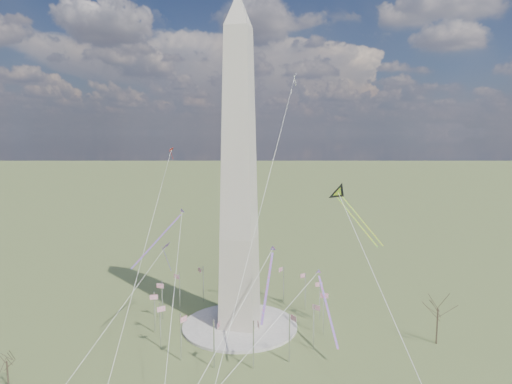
# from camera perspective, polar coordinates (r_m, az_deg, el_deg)

# --- Properties ---
(ground) EXTENTS (2000.00, 2000.00, 0.00)m
(ground) POSITION_cam_1_polar(r_m,az_deg,el_deg) (149.22, -2.04, -16.49)
(ground) COLOR #5A6331
(ground) RESTS_ON ground
(plaza) EXTENTS (36.00, 36.00, 0.80)m
(plaza) POSITION_cam_1_polar(r_m,az_deg,el_deg) (149.05, -2.04, -16.34)
(plaza) COLOR #BEB5AE
(plaza) RESTS_ON ground
(washington_monument) EXTENTS (15.56, 15.56, 100.00)m
(washington_monument) POSITION_cam_1_polar(r_m,az_deg,el_deg) (137.02, -2.13, 2.18)
(washington_monument) COLOR #B4A496
(washington_monument) RESTS_ON plaza
(flagpole_ring) EXTENTS (54.40, 54.40, 13.00)m
(flagpole_ring) POSITION_cam_1_polar(r_m,az_deg,el_deg) (146.42, -2.05, -13.88)
(flagpole_ring) COLOR silver
(flagpole_ring) RESTS_ON ground
(tree_near) EXTENTS (9.03, 9.03, 15.80)m
(tree_near) POSITION_cam_1_polar(r_m,az_deg,el_deg) (143.90, 21.81, -13.11)
(tree_near) COLOR #473A2B
(tree_near) RESTS_ON ground
(tree_far) EXTENTS (5.57, 5.57, 9.74)m
(tree_far) POSITION_cam_1_polar(r_m,az_deg,el_deg) (129.85, -28.73, -17.86)
(tree_far) COLOR #473A2B
(tree_far) RESTS_ON ground
(kite_delta_black) EXTENTS (17.37, 17.62, 16.60)m
(kite_delta_black) POSITION_cam_1_polar(r_m,az_deg,el_deg) (142.91, 10.52, -0.46)
(kite_delta_black) COLOR black
(kite_delta_black) RESTS_ON ground
(kite_diamond_purple) EXTENTS (2.14, 3.25, 9.78)m
(kite_diamond_purple) POSITION_cam_1_polar(r_m,az_deg,el_deg) (147.77, -11.14, -7.01)
(kite_diamond_purple) COLOR #451A78
(kite_diamond_purple) RESTS_ON ground
(kite_streamer_left) EXTENTS (2.48, 21.33, 14.63)m
(kite_streamer_left) POSITION_cam_1_polar(r_m,az_deg,el_deg) (124.05, 1.67, -10.16)
(kite_streamer_left) COLOR red
(kite_streamer_left) RESTS_ON ground
(kite_streamer_mid) EXTENTS (9.00, 19.64, 14.23)m
(kite_streamer_mid) POSITION_cam_1_polar(r_m,az_deg,el_deg) (137.11, -11.27, -4.77)
(kite_streamer_mid) COLOR red
(kite_streamer_mid) RESTS_ON ground
(kite_streamer_right) EXTENTS (8.53, 21.39, 15.24)m
(kite_streamer_right) POSITION_cam_1_polar(r_m,az_deg,el_deg) (136.71, 8.58, -12.83)
(kite_streamer_right) COLOR red
(kite_streamer_right) RESTS_ON ground
(kite_small_red) EXTENTS (1.50, 2.19, 4.62)m
(kite_small_red) POSITION_cam_1_polar(r_m,az_deg,el_deg) (180.28, -10.53, 5.10)
(kite_small_red) COLOR red
(kite_small_red) RESTS_ON ground
(kite_small_white) EXTENTS (1.21, 2.02, 4.75)m
(kite_small_white) POSITION_cam_1_polar(r_m,az_deg,el_deg) (174.27, 4.91, 14.18)
(kite_small_white) COLOR white
(kite_small_white) RESTS_ON ground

